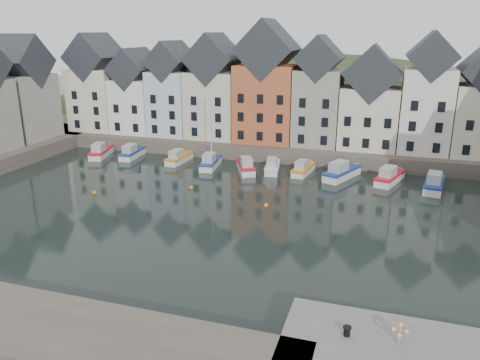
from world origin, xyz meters
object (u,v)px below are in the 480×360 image
at_px(boat_a, 101,152).
at_px(mooring_bollard, 347,331).
at_px(life_ring_post, 400,330).
at_px(boat_d, 210,162).

distance_m(boat_a, mooring_bollard, 53.31).
bearing_deg(life_ring_post, mooring_bollard, -177.44).
bearing_deg(life_ring_post, boat_d, 124.65).
relative_size(boat_d, life_ring_post, 8.98).
height_order(mooring_bollard, life_ring_post, life_ring_post).
relative_size(boat_d, mooring_bollard, 20.85).
distance_m(mooring_bollard, life_ring_post, 2.79).
bearing_deg(mooring_bollard, boat_d, 121.45).
height_order(boat_a, boat_d, boat_d).
distance_m(boat_a, life_ring_post, 55.30).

